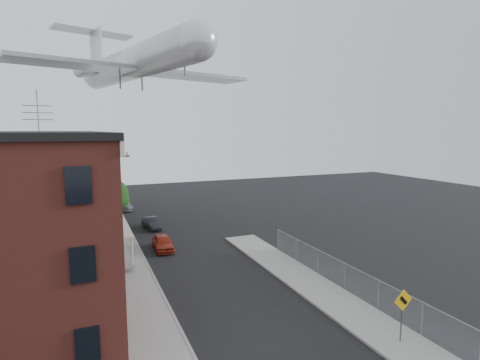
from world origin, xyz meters
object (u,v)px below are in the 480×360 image
(car_far, at_px, (123,204))
(airplane, at_px, (132,63))
(warning_sign, at_px, (403,307))
(utility_pole, at_px, (120,200))
(car_mid, at_px, (152,223))
(street_tree, at_px, (115,196))
(car_near, at_px, (163,243))

(car_far, xyz_separation_m, airplane, (0.29, -11.87, 16.22))
(warning_sign, bearing_deg, utility_pole, 120.48)
(car_mid, xyz_separation_m, airplane, (-1.51, -0.53, 16.30))
(warning_sign, distance_m, street_tree, 30.96)
(utility_pole, relative_size, car_near, 2.34)
(car_near, distance_m, car_far, 18.98)
(car_mid, distance_m, airplane, 16.38)
(utility_pole, distance_m, airplane, 14.36)
(car_mid, relative_size, airplane, 0.14)
(warning_sign, bearing_deg, car_near, 112.11)
(street_tree, bearing_deg, airplane, -54.57)
(utility_pole, distance_m, street_tree, 10.00)
(street_tree, xyz_separation_m, airplane, (1.97, -2.76, 13.46))
(car_far, height_order, airplane, airplane)
(car_far, bearing_deg, car_near, -88.78)
(utility_pole, bearing_deg, car_mid, 63.70)
(car_far, distance_m, airplane, 20.10)
(utility_pole, bearing_deg, street_tree, 88.11)
(warning_sign, relative_size, car_mid, 0.77)
(car_near, height_order, car_far, car_far)
(warning_sign, height_order, car_near, warning_sign)
(utility_pole, height_order, car_near, utility_pole)
(utility_pole, bearing_deg, warning_sign, -59.52)
(utility_pole, xyz_separation_m, airplane, (2.29, 7.16, 12.23))
(street_tree, relative_size, airplane, 0.20)
(warning_sign, distance_m, car_mid, 27.75)
(warning_sign, relative_size, airplane, 0.11)
(utility_pole, relative_size, street_tree, 1.73)
(warning_sign, xyz_separation_m, car_far, (-9.20, 38.05, -1.19))
(warning_sign, bearing_deg, street_tree, 110.58)
(warning_sign, relative_size, car_near, 0.73)
(warning_sign, xyz_separation_m, airplane, (-8.91, 26.19, 15.02))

